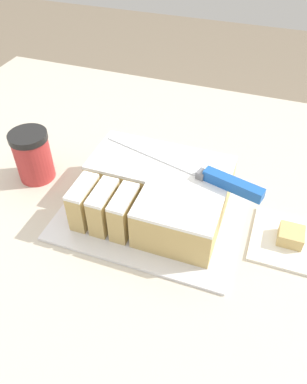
# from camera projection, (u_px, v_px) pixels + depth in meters

# --- Properties ---
(ground_plane) EXTENTS (8.00, 8.00, 0.00)m
(ground_plane) POSITION_uv_depth(u_px,v_px,m) (146.00, 370.00, 1.45)
(ground_plane) COLOR #7F705B
(countertop) EXTENTS (1.40, 1.10, 0.93)m
(countertop) POSITION_uv_depth(u_px,v_px,m) (144.00, 308.00, 1.14)
(countertop) COLOR beige
(countertop) RESTS_ON ground_plane
(cake_board) EXTENTS (0.37, 0.31, 0.01)m
(cake_board) POSITION_uv_depth(u_px,v_px,m) (154.00, 208.00, 0.79)
(cake_board) COLOR silver
(cake_board) RESTS_ON countertop
(cake) EXTENTS (0.29, 0.23, 0.09)m
(cake) POSITION_uv_depth(u_px,v_px,m) (157.00, 191.00, 0.76)
(cake) COLOR tan
(cake) RESTS_ON cake_board
(knife) EXTENTS (0.35, 0.11, 0.02)m
(knife) POSITION_uv_depth(u_px,v_px,m) (216.00, 178.00, 0.71)
(knife) COLOR silver
(knife) RESTS_ON cake
(coffee_cup) EXTENTS (0.08, 0.08, 0.12)m
(coffee_cup) POSITION_uv_depth(u_px,v_px,m) (33.00, 156.00, 0.83)
(coffee_cup) COLOR #B23333
(coffee_cup) RESTS_ON countertop
(paper_napkin) EXTENTS (0.14, 0.14, 0.01)m
(paper_napkin) POSITION_uv_depth(u_px,v_px,m) (289.00, 241.00, 0.73)
(paper_napkin) COLOR white
(paper_napkin) RESTS_ON countertop
(brownie) EXTENTS (0.05, 0.05, 0.03)m
(brownie) POSITION_uv_depth(u_px,v_px,m) (291.00, 236.00, 0.72)
(brownie) COLOR tan
(brownie) RESTS_ON paper_napkin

